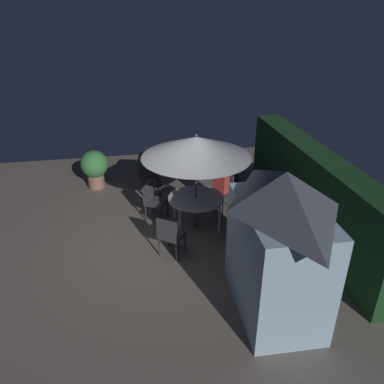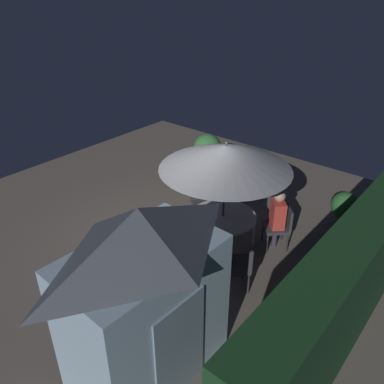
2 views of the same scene
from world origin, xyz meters
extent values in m
plane|color=#6B6056|center=(0.00, 0.00, 0.00)|extent=(11.00, 11.00, 0.00)
cube|color=#193D1E|center=(0.00, 3.50, 0.94)|extent=(6.08, 0.64, 1.88)
cube|color=#9EBCD1|center=(2.35, 1.71, 0.97)|extent=(2.03, 1.27, 1.95)
pyramid|color=#4C515B|center=(2.35, 1.71, 2.25)|extent=(2.16, 1.35, 0.60)
cube|color=gray|center=(2.37, 2.32, 0.76)|extent=(0.84, 0.06, 1.52)
cylinder|color=white|center=(-0.48, 0.91, 0.74)|extent=(1.28, 1.28, 0.04)
cylinder|color=beige|center=(-0.93, 0.47, 0.36)|extent=(0.05, 0.05, 0.72)
cylinder|color=beige|center=(-0.03, 0.47, 0.36)|extent=(0.05, 0.05, 0.72)
cylinder|color=beige|center=(-0.93, 1.36, 0.36)|extent=(0.05, 0.05, 0.72)
cylinder|color=beige|center=(-0.03, 1.36, 0.36)|extent=(0.05, 0.05, 0.72)
cylinder|color=#4C4C51|center=(-0.48, 0.91, 1.10)|extent=(0.04, 0.04, 2.21)
cone|color=gray|center=(-0.48, 0.91, 1.99)|extent=(2.40, 2.40, 0.45)
sphere|color=#4C4C51|center=(-0.48, 0.91, 2.24)|extent=(0.06, 0.06, 0.06)
cube|color=black|center=(-2.49, 0.04, 0.78)|extent=(0.81, 0.68, 0.45)
cube|color=#2B2B2E|center=(-2.49, 0.04, 1.10)|extent=(0.77, 0.64, 0.20)
cylinder|color=#262628|center=(-2.80, -0.17, 0.28)|extent=(0.06, 0.06, 0.55)
cylinder|color=#262628|center=(-2.18, -0.17, 0.28)|extent=(0.06, 0.06, 0.55)
cylinder|color=#262628|center=(-2.80, 0.25, 0.28)|extent=(0.06, 0.06, 0.55)
cylinder|color=#262628|center=(-2.18, 0.25, 0.28)|extent=(0.06, 0.06, 0.55)
cube|color=#38383D|center=(-1.20, 1.69, 0.45)|extent=(0.65, 0.65, 0.06)
cube|color=#38383D|center=(-1.35, 1.84, 0.68)|extent=(0.37, 0.35, 0.45)
cylinder|color=#2C2C30|center=(-1.20, 1.97, 0.23)|extent=(0.04, 0.04, 0.45)
cylinder|color=#2C2C30|center=(-1.49, 1.70, 0.23)|extent=(0.04, 0.04, 0.45)
cylinder|color=#2C2C30|center=(-0.92, 1.68, 0.23)|extent=(0.04, 0.04, 0.45)
cylinder|color=#2C2C30|center=(-1.21, 1.40, 0.23)|extent=(0.04, 0.04, 0.45)
cube|color=#38383D|center=(-1.01, 0.04, 0.45)|extent=(0.63, 0.63, 0.06)
cube|color=#38383D|center=(-1.12, -0.14, 0.68)|extent=(0.42, 0.28, 0.45)
cylinder|color=#2C2C30|center=(-1.28, -0.03, 0.23)|extent=(0.04, 0.04, 0.45)
cylinder|color=#2C2C30|center=(-0.94, -0.23, 0.23)|extent=(0.04, 0.04, 0.45)
cylinder|color=#2C2C30|center=(-1.07, 0.32, 0.23)|extent=(0.04, 0.04, 0.45)
cylinder|color=#2C2C30|center=(-0.73, 0.11, 0.23)|extent=(0.04, 0.04, 0.45)
cube|color=#38383D|center=(0.49, 0.22, 0.45)|extent=(0.64, 0.64, 0.06)
cube|color=#38383D|center=(0.66, 0.10, 0.68)|extent=(0.31, 0.40, 0.45)
cylinder|color=#2C2C30|center=(0.53, -0.06, 0.23)|extent=(0.04, 0.04, 0.45)
cylinder|color=#2C2C30|center=(0.76, 0.27, 0.23)|extent=(0.04, 0.04, 0.45)
cylinder|color=#2C2C30|center=(0.21, 0.18, 0.23)|extent=(0.04, 0.04, 0.45)
cylinder|color=#2C2C30|center=(0.44, 0.50, 0.23)|extent=(0.04, 0.04, 0.45)
cube|color=#38383D|center=(0.29, 1.73, 0.45)|extent=(0.65, 0.65, 0.06)
cube|color=#38383D|center=(0.43, 1.89, 0.68)|extent=(0.37, 0.35, 0.45)
cylinder|color=#2C2C30|center=(0.57, 1.74, 0.23)|extent=(0.04, 0.04, 0.45)
cylinder|color=#2C2C30|center=(0.28, 2.02, 0.23)|extent=(0.04, 0.04, 0.45)
cylinder|color=#2C2C30|center=(0.30, 1.45, 0.23)|extent=(0.04, 0.04, 0.45)
cylinder|color=#2C2C30|center=(0.01, 1.72, 0.23)|extent=(0.04, 0.04, 0.45)
cylinder|color=#936651|center=(-3.09, -1.49, 0.19)|extent=(0.46, 0.46, 0.38)
sphere|color=#3D8442|center=(-3.09, -1.49, 0.71)|extent=(0.76, 0.76, 0.76)
cylinder|color=#4C4C51|center=(-2.76, 2.45, 0.15)|extent=(0.34, 0.34, 0.29)
sphere|color=#2D6B33|center=(-2.76, 2.45, 0.54)|extent=(0.58, 0.58, 0.58)
cube|color=#CC3D33|center=(-1.20, 1.69, 0.76)|extent=(0.41, 0.41, 0.55)
sphere|color=tan|center=(-1.20, 1.69, 1.15)|extent=(0.22, 0.22, 0.22)
cylinder|color=#383347|center=(-1.20, 1.69, 0.24)|extent=(0.10, 0.10, 0.48)
camera|label=1|loc=(7.03, -0.55, 4.73)|focal=35.30mm
camera|label=2|loc=(4.77, 4.51, 4.76)|focal=36.55mm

